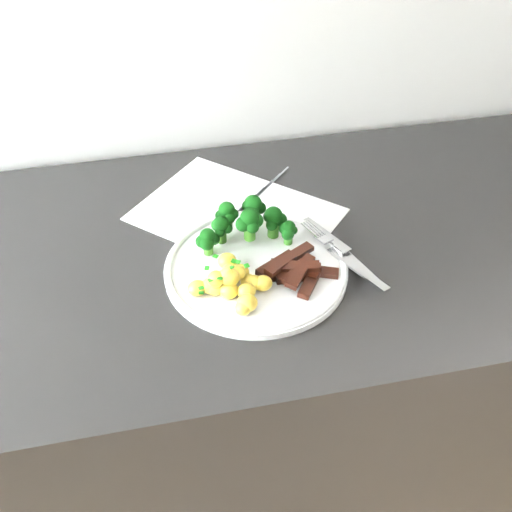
% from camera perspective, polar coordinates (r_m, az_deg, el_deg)
% --- Properties ---
extents(counter, '(2.31, 0.58, 0.87)m').
position_cam_1_polar(counter, '(1.28, -1.28, -14.40)').
color(counter, black).
rests_on(counter, ground).
extents(recipe_paper, '(0.37, 0.36, 0.00)m').
position_cam_1_polar(recipe_paper, '(1.02, -1.78, 3.75)').
color(recipe_paper, white).
rests_on(recipe_paper, counter).
extents(plate, '(0.26, 0.26, 0.02)m').
position_cam_1_polar(plate, '(0.92, 0.00, -1.06)').
color(plate, white).
rests_on(plate, counter).
extents(broccoli, '(0.15, 0.08, 0.06)m').
position_cam_1_polar(broccoli, '(0.94, -0.91, 3.07)').
color(broccoli, '#2A6017').
rests_on(broccoli, plate).
extents(potatoes, '(0.12, 0.12, 0.04)m').
position_cam_1_polar(potatoes, '(0.87, -2.08, -2.31)').
color(potatoes, '#FFDF46').
rests_on(potatoes, plate).
extents(beef_strips, '(0.12, 0.10, 0.03)m').
position_cam_1_polar(beef_strips, '(0.90, 3.63, -1.25)').
color(beef_strips, black).
rests_on(beef_strips, plate).
extents(fork, '(0.08, 0.18, 0.02)m').
position_cam_1_polar(fork, '(0.93, 8.01, -0.19)').
color(fork, '#B9BABE').
rests_on(fork, plate).
extents(knife, '(0.08, 0.17, 0.02)m').
position_cam_1_polar(knife, '(0.94, 8.59, -0.41)').
color(knife, '#B9BABE').
rests_on(knife, plate).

